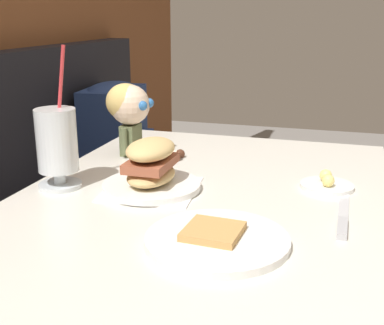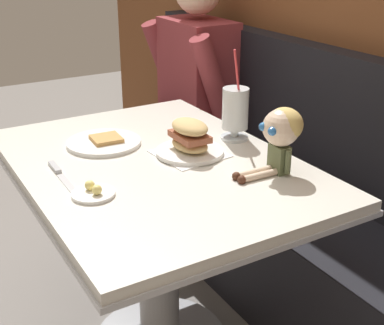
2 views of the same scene
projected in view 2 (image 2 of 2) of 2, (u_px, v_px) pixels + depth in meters
booth_bench at (299, 225)px, 2.15m from camera, size 2.60×0.48×1.00m
diner_table at (157, 216)px, 1.77m from camera, size 1.11×0.81×0.74m
toast_plate at (104, 142)px, 1.82m from camera, size 0.25×0.25×0.03m
milkshake_glass at (235, 111)px, 1.83m from camera, size 0.10×0.10×0.32m
sandwich_plate at (190, 141)px, 1.72m from camera, size 0.22×0.22×0.12m
butter_saucer at (93, 192)px, 1.47m from camera, size 0.12×0.12×0.04m
butter_knife at (58, 171)px, 1.61m from camera, size 0.24×0.02×0.01m
seated_doll at (281, 131)px, 1.56m from camera, size 0.12×0.22×0.20m
diner_patron at (190, 82)px, 2.57m from camera, size 0.55×0.48×0.81m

